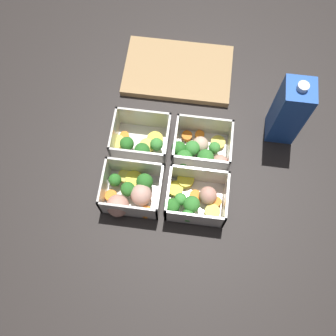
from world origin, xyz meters
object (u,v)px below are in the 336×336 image
object	(u,v)px
juice_carton	(289,112)
container_far_right	(201,150)
container_near_right	(194,199)
container_near_left	(131,192)
container_far_left	(141,142)

from	to	relation	value
juice_carton	container_far_right	bearing A→B (deg)	-154.28
container_near_right	container_far_right	world-z (taller)	same
container_near_right	juice_carton	distance (m)	0.29
container_near_right	juice_carton	bearing A→B (deg)	48.03
container_near_left	container_far_right	bearing A→B (deg)	40.26
container_far_right	container_near_right	bearing A→B (deg)	-91.37
container_far_left	container_far_right	xyz separation A→B (m)	(0.14, -0.00, 0.00)
container_near_right	container_far_left	world-z (taller)	same
container_near_left	container_near_right	distance (m)	0.14
container_near_left	container_far_left	world-z (taller)	same
juice_carton	container_near_right	bearing A→B (deg)	-131.97
container_near_left	container_far_left	size ratio (longest dim) A/B	0.92
container_near_left	container_near_right	xyz separation A→B (m)	(0.14, 0.00, -0.00)
container_far_right	juice_carton	distance (m)	0.22
container_near_right	container_far_right	xyz separation A→B (m)	(0.00, 0.12, 0.00)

